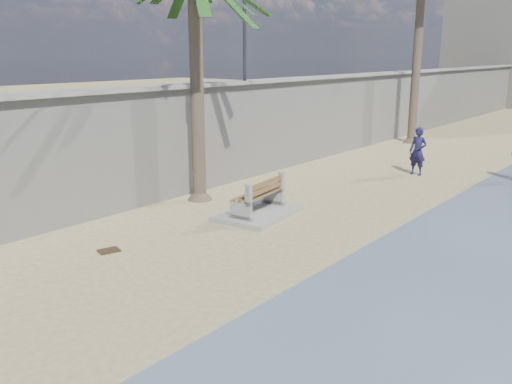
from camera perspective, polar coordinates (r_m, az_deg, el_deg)
The scene contains 5 objects.
seawall at distance 26.73m, azimuth 9.95°, elevation 8.14°, with size 0.45×70.00×3.50m, color gray.
wall_cap at distance 26.60m, azimuth 10.12°, elevation 11.99°, with size 0.80×70.00×0.12m, color gray.
bench_far at distance 15.61m, azimuth 0.23°, elevation -0.88°, with size 2.02×2.71×1.05m.
person_a at distance 21.70m, azimuth 16.69°, elevation 4.47°, with size 0.76×0.52×2.11m, color #17153B.
debris_d at distance 13.43m, azimuth -15.22°, elevation -5.97°, with size 0.49×0.39×0.03m, color #382616.
Camera 1 is at (7.80, -3.19, 4.58)m, focal length 38.00 mm.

